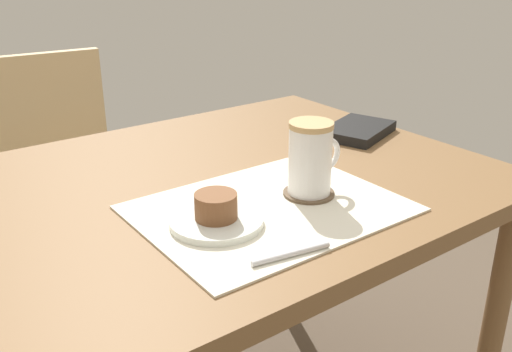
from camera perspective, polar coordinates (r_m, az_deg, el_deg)
The scene contains 9 objects.
dining_table at distance 1.16m, azimuth -4.60°, elevation -4.16°, with size 1.13×0.83×0.73m.
wooden_chair at distance 1.84m, azimuth -19.07°, elevation -0.84°, with size 0.46×0.46×0.86m.
placemat at distance 1.00m, azimuth 1.36°, elevation -3.25°, with size 0.45×0.34×0.00m, color silver.
pastry_plate at distance 0.94m, azimuth -3.98°, elevation -4.51°, with size 0.16×0.16×0.01m, color silver.
pastry at distance 0.93m, azimuth -4.03°, elevation -3.01°, with size 0.07×0.07×0.04m, color brown.
coffee_coaster at distance 1.05m, azimuth 5.29°, elevation -1.72°, with size 0.09×0.09×0.01m, color brown.
coffee_mug at distance 1.03m, azimuth 5.52°, elevation 1.84°, with size 0.11×0.08×0.13m.
teaspoon at distance 0.85m, azimuth 3.54°, elevation -7.79°, with size 0.01×0.01×0.13m, color silver.
small_book at distance 1.40m, azimuth 10.16°, elevation 4.53°, with size 0.18×0.12×0.02m, color black.
Camera 1 is at (-0.54, -0.88, 1.17)m, focal length 40.00 mm.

